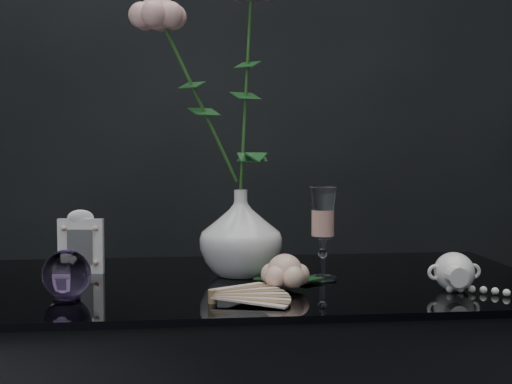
{
  "coord_description": "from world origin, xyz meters",
  "views": [
    {
      "loc": [
        -0.15,
        -1.33,
        1.02
      ],
      "look_at": [
        0.01,
        0.03,
        0.92
      ],
      "focal_mm": 55.0,
      "sensor_mm": 36.0,
      "label": 1
    }
  ],
  "objects": [
    {
      "name": "wine_glass",
      "position": [
        0.13,
        0.04,
        0.85
      ],
      "size": [
        0.06,
        0.06,
        0.17
      ],
      "primitive_type": null,
      "rotation": [
        0.0,
        0.0,
        -0.13
      ],
      "color": "white",
      "rests_on": "table"
    },
    {
      "name": "picture_frame",
      "position": [
        -0.31,
        0.16,
        0.82
      ],
      "size": [
        0.1,
        0.08,
        0.12
      ],
      "primitive_type": null,
      "rotation": [
        0.0,
        0.0,
        -0.17
      ],
      "color": "white",
      "rests_on": "table"
    },
    {
      "name": "roses",
      "position": [
        -0.05,
        0.09,
        1.14
      ],
      "size": [
        0.26,
        0.14,
        0.47
      ],
      "color": "#ECA89F",
      "rests_on": "vase"
    },
    {
      "name": "paperweight",
      "position": [
        -0.31,
        -0.07,
        0.8
      ],
      "size": [
        0.1,
        0.1,
        0.08
      ],
      "primitive_type": null,
      "rotation": [
        0.0,
        0.0,
        0.41
      ],
      "color": "#9B74BD",
      "rests_on": "table"
    },
    {
      "name": "pearl_jar",
      "position": [
        0.33,
        -0.08,
        0.8
      ],
      "size": [
        0.23,
        0.24,
        0.07
      ],
      "primitive_type": null,
      "rotation": [
        0.0,
        0.0,
        -0.0
      ],
      "color": "white",
      "rests_on": "table"
    },
    {
      "name": "paper_fan",
      "position": [
        -0.08,
        -0.14,
        0.77
      ],
      "size": [
        0.25,
        0.2,
        0.03
      ],
      "primitive_type": null,
      "rotation": [
        0.0,
        0.0,
        -0.05
      ],
      "color": "beige",
      "rests_on": "table"
    },
    {
      "name": "vase",
      "position": [
        -0.01,
        0.1,
        0.84
      ],
      "size": [
        0.2,
        0.2,
        0.16
      ],
      "primitive_type": "imported",
      "rotation": [
        0.0,
        0.0,
        0.35
      ],
      "color": "white",
      "rests_on": "table"
    },
    {
      "name": "loose_rose",
      "position": [
        0.05,
        -0.05,
        0.79
      ],
      "size": [
        0.16,
        0.2,
        0.06
      ],
      "primitive_type": null,
      "rotation": [
        0.0,
        0.0,
        0.12
      ],
      "color": "#FFBFA4",
      "rests_on": "table"
    }
  ]
}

